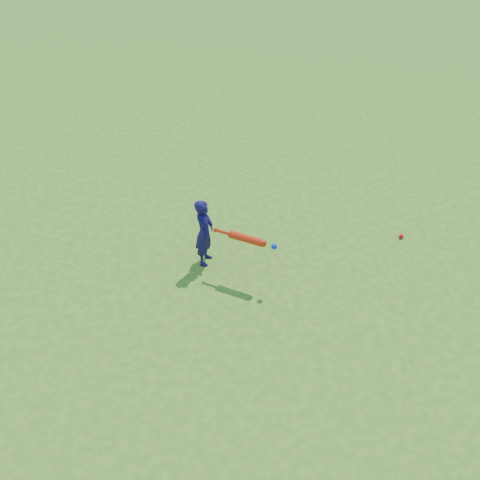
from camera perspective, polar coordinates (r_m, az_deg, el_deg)
The scene contains 4 objects.
ground at distance 6.74m, azimuth -3.40°, elevation -4.42°, with size 80.00×80.00×0.00m, color #3E731B.
child at distance 6.77m, azimuth -3.82°, elevation 0.81°, with size 0.34×0.22×0.93m, color #150F48.
ground_ball_red at distance 7.76m, azimuth 16.83°, elevation 0.39°, with size 0.06×0.06×0.06m, color red.
bat_swing at distance 6.42m, azimuth 0.96°, elevation 0.06°, with size 0.75×0.43×0.09m.
Camera 1 is at (0.21, -5.09, 4.41)m, focal length 40.00 mm.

